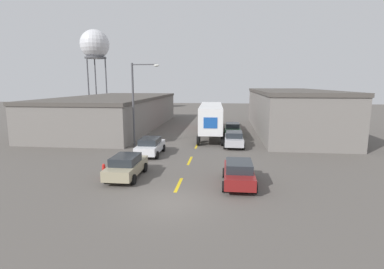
{
  "coord_description": "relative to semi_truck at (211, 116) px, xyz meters",
  "views": [
    {
      "loc": [
        2.8,
        -14.76,
        6.24
      ],
      "look_at": [
        -0.12,
        11.42,
        1.71
      ],
      "focal_mm": 28.0,
      "sensor_mm": 36.0,
      "label": 1
    }
  ],
  "objects": [
    {
      "name": "warehouse_left",
      "position": [
        -13.82,
        5.07,
        -0.09
      ],
      "size": [
        12.04,
        27.91,
        4.41
      ],
      "color": "slate",
      "rests_on": "ground_plane"
    },
    {
      "name": "warehouse_right",
      "position": [
        9.98,
        3.39,
        0.41
      ],
      "size": [
        8.8,
        23.86,
        5.39
      ],
      "color": "slate",
      "rests_on": "ground_plane"
    },
    {
      "name": "parked_car_left_far",
      "position": [
        -4.81,
        -10.71,
        -1.5
      ],
      "size": [
        2.0,
        4.39,
        1.52
      ],
      "color": "silver",
      "rests_on": "ground_plane"
    },
    {
      "name": "parked_car_left_near",
      "position": [
        -4.81,
        -17.19,
        -1.5
      ],
      "size": [
        2.0,
        4.39,
        1.52
      ],
      "color": "tan",
      "rests_on": "ground_plane"
    },
    {
      "name": "street_lamp",
      "position": [
        -6.97,
        -7.34,
        2.45
      ],
      "size": [
        2.77,
        0.32,
        8.15
      ],
      "color": "#4C4C51",
      "rests_on": "ground_plane"
    },
    {
      "name": "parked_car_right_far",
      "position": [
        2.59,
        0.08,
        -1.5
      ],
      "size": [
        2.0,
        4.39,
        1.52
      ],
      "color": "#2D5B38",
      "rests_on": "ground_plane"
    },
    {
      "name": "road_centerline",
      "position": [
        -1.11,
        -12.38,
        -2.29
      ],
      "size": [
        0.2,
        14.52,
        0.01
      ],
      "color": "gold",
      "rests_on": "ground_plane"
    },
    {
      "name": "ground_plane",
      "position": [
        -1.11,
        -21.14,
        -2.29
      ],
      "size": [
        160.0,
        160.0,
        0.0
      ],
      "primitive_type": "plane",
      "color": "#56514C"
    },
    {
      "name": "semi_truck",
      "position": [
        0.0,
        0.0,
        0.0
      ],
      "size": [
        3.25,
        14.18,
        3.77
      ],
      "rotation": [
        0.0,
        0.0,
        0.04
      ],
      "color": "#B21919",
      "rests_on": "ground_plane"
    },
    {
      "name": "water_tower",
      "position": [
        -27.02,
        29.18,
        12.18
      ],
      "size": [
        6.29,
        6.29,
        17.79
      ],
      "color": "#47474C",
      "rests_on": "ground_plane"
    },
    {
      "name": "parked_car_right_near",
      "position": [
        2.59,
        -17.89,
        -1.5
      ],
      "size": [
        2.0,
        4.39,
        1.52
      ],
      "color": "maroon",
      "rests_on": "ground_plane"
    },
    {
      "name": "fire_hydrant",
      "position": [
        -6.33,
        -17.32,
        -1.83
      ],
      "size": [
        0.22,
        0.22,
        0.93
      ],
      "color": "red",
      "rests_on": "ground_plane"
    },
    {
      "name": "parked_car_right_mid",
      "position": [
        2.59,
        -6.39,
        -1.5
      ],
      "size": [
        2.0,
        4.39,
        1.52
      ],
      "color": "#B2B2B7",
      "rests_on": "ground_plane"
    }
  ]
}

